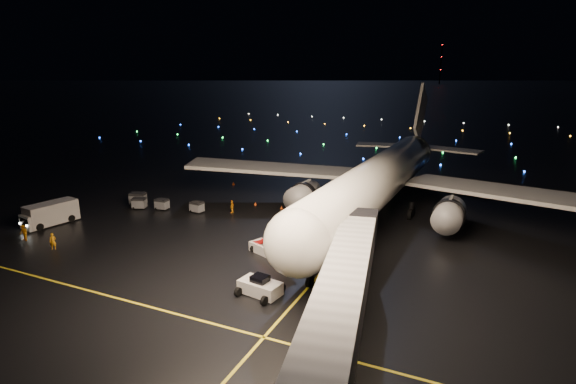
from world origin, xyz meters
name	(u,v)px	position (x,y,z in m)	size (l,w,h in m)	color
ground	(455,100)	(0.00, 300.00, 0.00)	(2000.00, 2000.00, 0.00)	black
lane_centre	(357,232)	(12.00, 15.00, 0.01)	(0.25, 80.00, 0.02)	gold
lane_cross	(96,293)	(-5.00, -10.00, 0.01)	(60.00, 0.25, 0.02)	gold
airliner	(386,151)	(12.85, 25.34, 8.59)	(60.65, 57.61, 17.18)	silver
pushback_tug	(260,285)	(8.59, -4.14, 0.89)	(3.76, 1.97, 1.79)	beige
belt_loader	(268,240)	(5.11, 4.36, 1.64)	(6.75, 1.84, 3.27)	beige
service_truck	(52,213)	(-25.05, 1.62, 1.45)	(2.49, 7.89, 2.91)	beige
crew_a	(53,241)	(-17.33, -4.44, 0.95)	(0.70, 0.46, 1.91)	#FD9E12
crew_b	(24,233)	(-22.78, -4.00, 0.97)	(0.95, 0.73, 1.94)	#FD9E12
crew_c	(232,207)	(-6.21, 15.41, 0.92)	(1.08, 0.45, 1.84)	#FD9E12
safety_cone_0	(282,207)	(-0.67, 19.95, 0.25)	(0.44, 0.44, 0.50)	#EE5013
safety_cone_1	(333,212)	(6.91, 20.81, 0.22)	(0.39, 0.39, 0.45)	#EE5013
safety_cone_2	(255,203)	(-5.09, 20.13, 0.23)	(0.41, 0.41, 0.47)	#EE5013
safety_cone_3	(233,183)	(-14.46, 29.35, 0.26)	(0.46, 0.46, 0.52)	#EE5013
radio_mast	(441,63)	(-60.00, 740.00, 32.00)	(1.80, 1.80, 64.00)	black
taxiway_lights	(401,135)	(0.00, 106.00, 0.18)	(164.00, 92.00, 0.36)	black
baggage_cart_0	(197,207)	(-10.89, 13.59, 0.75)	(1.77, 1.24, 1.50)	slate
baggage_cart_1	(162,204)	(-16.27, 12.64, 0.76)	(1.79, 1.25, 1.52)	slate
baggage_cart_2	(139,203)	(-19.53, 11.58, 0.80)	(1.87, 1.31, 1.59)	slate
baggage_cart_3	(138,199)	(-20.96, 12.93, 0.93)	(2.19, 1.53, 1.86)	slate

